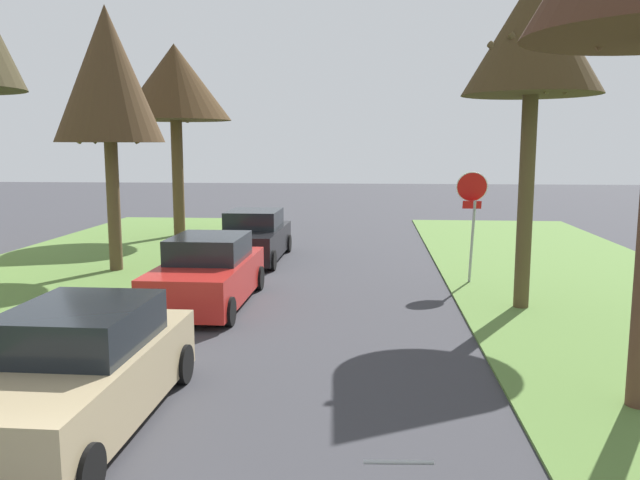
{
  "coord_description": "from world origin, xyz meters",
  "views": [
    {
      "loc": [
        1.6,
        -1.01,
        3.63
      ],
      "look_at": [
        0.57,
        11.83,
        1.72
      ],
      "focal_mm": 35.96,
      "sensor_mm": 36.0,
      "label": 1
    }
  ],
  "objects_px": {
    "stop_sign_far": "(472,203)",
    "parked_sedan_black": "(253,237)",
    "parked_sedan_red": "(208,274)",
    "street_tree_left_far": "(175,84)",
    "street_tree_right_mid_b": "(533,38)",
    "parked_sedan_tan": "(78,372)",
    "street_tree_left_mid_b": "(107,76)"
  },
  "relations": [
    {
      "from": "street_tree_left_mid_b",
      "to": "parked_sedan_black",
      "type": "distance_m",
      "value": 6.4
    },
    {
      "from": "stop_sign_far",
      "to": "parked_sedan_black",
      "type": "height_order",
      "value": "stop_sign_far"
    },
    {
      "from": "street_tree_right_mid_b",
      "to": "parked_sedan_tan",
      "type": "relative_size",
      "value": 1.62
    },
    {
      "from": "street_tree_left_mid_b",
      "to": "parked_sedan_black",
      "type": "xyz_separation_m",
      "value": [
        3.64,
        2.16,
        -4.8
      ]
    },
    {
      "from": "street_tree_right_mid_b",
      "to": "parked_sedan_red",
      "type": "relative_size",
      "value": 1.62
    },
    {
      "from": "parked_sedan_black",
      "to": "parked_sedan_tan",
      "type": "bearing_deg",
      "value": -90.16
    },
    {
      "from": "street_tree_right_mid_b",
      "to": "parked_sedan_red",
      "type": "bearing_deg",
      "value": -178.71
    },
    {
      "from": "street_tree_right_mid_b",
      "to": "street_tree_left_mid_b",
      "type": "distance_m",
      "value": 11.28
    },
    {
      "from": "stop_sign_far",
      "to": "street_tree_left_mid_b",
      "type": "xyz_separation_m",
      "value": [
        -9.97,
        0.92,
        3.38
      ]
    },
    {
      "from": "stop_sign_far",
      "to": "parked_sedan_tan",
      "type": "distance_m",
      "value": 11.25
    },
    {
      "from": "street_tree_left_mid_b",
      "to": "parked_sedan_tan",
      "type": "distance_m",
      "value": 11.74
    },
    {
      "from": "stop_sign_far",
      "to": "street_tree_left_far",
      "type": "bearing_deg",
      "value": 141.99
    },
    {
      "from": "stop_sign_far",
      "to": "parked_sedan_red",
      "type": "height_order",
      "value": "stop_sign_far"
    },
    {
      "from": "parked_sedan_tan",
      "to": "parked_sedan_black",
      "type": "bearing_deg",
      "value": 89.84
    },
    {
      "from": "stop_sign_far",
      "to": "street_tree_left_mid_b",
      "type": "height_order",
      "value": "street_tree_left_mid_b"
    },
    {
      "from": "stop_sign_far",
      "to": "parked_sedan_tan",
      "type": "bearing_deg",
      "value": -124.77
    },
    {
      "from": "parked_sedan_tan",
      "to": "parked_sedan_black",
      "type": "height_order",
      "value": "same"
    },
    {
      "from": "stop_sign_far",
      "to": "street_tree_left_mid_b",
      "type": "relative_size",
      "value": 0.39
    },
    {
      "from": "street_tree_left_far",
      "to": "parked_sedan_tan",
      "type": "bearing_deg",
      "value": -77.32
    },
    {
      "from": "parked_sedan_red",
      "to": "parked_sedan_black",
      "type": "relative_size",
      "value": 1.0
    },
    {
      "from": "parked_sedan_black",
      "to": "street_tree_left_mid_b",
      "type": "bearing_deg",
      "value": -149.34
    },
    {
      "from": "street_tree_left_far",
      "to": "parked_sedan_red",
      "type": "relative_size",
      "value": 1.68
    },
    {
      "from": "street_tree_right_mid_b",
      "to": "parked_sedan_black",
      "type": "bearing_deg",
      "value": 141.45
    },
    {
      "from": "stop_sign_far",
      "to": "parked_sedan_tan",
      "type": "relative_size",
      "value": 0.66
    },
    {
      "from": "street_tree_left_far",
      "to": "parked_sedan_tan",
      "type": "relative_size",
      "value": 1.68
    },
    {
      "from": "parked_sedan_red",
      "to": "street_tree_left_far",
      "type": "bearing_deg",
      "value": 110.05
    },
    {
      "from": "stop_sign_far",
      "to": "parked_sedan_black",
      "type": "bearing_deg",
      "value": 154.06
    },
    {
      "from": "street_tree_left_far",
      "to": "parked_sedan_red",
      "type": "xyz_separation_m",
      "value": [
        3.91,
        -10.71,
        -5.24
      ]
    },
    {
      "from": "street_tree_left_far",
      "to": "parked_sedan_red",
      "type": "height_order",
      "value": "street_tree_left_far"
    },
    {
      "from": "stop_sign_far",
      "to": "street_tree_right_mid_b",
      "type": "relative_size",
      "value": 0.41
    },
    {
      "from": "street_tree_right_mid_b",
      "to": "street_tree_left_mid_b",
      "type": "relative_size",
      "value": 0.96
    },
    {
      "from": "parked_sedan_tan",
      "to": "street_tree_left_mid_b",
      "type": "bearing_deg",
      "value": 109.64
    }
  ]
}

